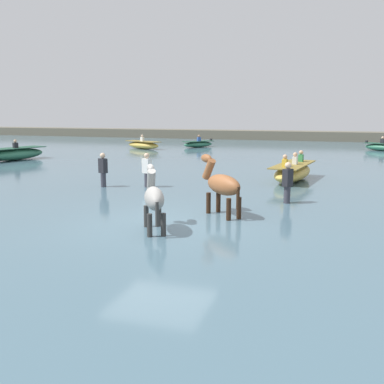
{
  "coord_description": "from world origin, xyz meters",
  "views": [
    {
      "loc": [
        4.11,
        -10.41,
        3.2
      ],
      "look_at": [
        0.23,
        1.93,
        0.85
      ],
      "focal_mm": 42.54,
      "sensor_mm": 36.0,
      "label": 1
    }
  ],
  "objects_px": {
    "boat_near_port": "(14,154)",
    "person_wading_mid": "(287,187)",
    "horse_lead_chestnut": "(222,186)",
    "boat_mid_channel": "(382,147)",
    "boat_near_starboard": "(198,144)",
    "horse_trailing_grey": "(154,200)",
    "person_onlooker_left": "(147,173)",
    "boat_distant_east": "(143,145)",
    "channel_buoy": "(146,162)",
    "person_onlooker_right": "(103,173)",
    "boat_far_offshore": "(293,172)"
  },
  "relations": [
    {
      "from": "boat_near_port",
      "to": "person_wading_mid",
      "type": "distance_m",
      "value": 17.93
    },
    {
      "from": "horse_lead_chestnut",
      "to": "person_wading_mid",
      "type": "xyz_separation_m",
      "value": [
        1.53,
        2.22,
        -0.3
      ]
    },
    {
      "from": "boat_mid_channel",
      "to": "boat_near_starboard",
      "type": "distance_m",
      "value": 13.31
    },
    {
      "from": "horse_trailing_grey",
      "to": "person_onlooker_left",
      "type": "relative_size",
      "value": 1.15
    },
    {
      "from": "horse_trailing_grey",
      "to": "boat_mid_channel",
      "type": "relative_size",
      "value": 0.73
    },
    {
      "from": "boat_distant_east",
      "to": "channel_buoy",
      "type": "bearing_deg",
      "value": -65.61
    },
    {
      "from": "person_onlooker_right",
      "to": "channel_buoy",
      "type": "distance_m",
      "value": 6.94
    },
    {
      "from": "boat_near_starboard",
      "to": "boat_distant_east",
      "type": "distance_m",
      "value": 4.33
    },
    {
      "from": "person_wading_mid",
      "to": "channel_buoy",
      "type": "height_order",
      "value": "person_wading_mid"
    },
    {
      "from": "boat_near_port",
      "to": "person_onlooker_left",
      "type": "distance_m",
      "value": 12.57
    },
    {
      "from": "boat_far_offshore",
      "to": "person_onlooker_right",
      "type": "distance_m",
      "value": 7.58
    },
    {
      "from": "boat_near_port",
      "to": "channel_buoy",
      "type": "distance_m",
      "value": 8.15
    },
    {
      "from": "person_onlooker_right",
      "to": "person_wading_mid",
      "type": "distance_m",
      "value": 6.94
    },
    {
      "from": "boat_distant_east",
      "to": "person_onlooker_right",
      "type": "distance_m",
      "value": 16.93
    },
    {
      "from": "horse_lead_chestnut",
      "to": "boat_distant_east",
      "type": "relative_size",
      "value": 0.6
    },
    {
      "from": "horse_lead_chestnut",
      "to": "boat_far_offshore",
      "type": "xyz_separation_m",
      "value": [
        1.28,
        6.91,
        -0.46
      ]
    },
    {
      "from": "boat_near_port",
      "to": "boat_far_offshore",
      "type": "height_order",
      "value": "boat_near_port"
    },
    {
      "from": "boat_near_starboard",
      "to": "person_onlooker_left",
      "type": "relative_size",
      "value": 1.53
    },
    {
      "from": "person_onlooker_left",
      "to": "channel_buoy",
      "type": "bearing_deg",
      "value": 113.3
    },
    {
      "from": "boat_near_port",
      "to": "boat_far_offshore",
      "type": "distance_m",
      "value": 16.22
    },
    {
      "from": "person_onlooker_right",
      "to": "channel_buoy",
      "type": "bearing_deg",
      "value": 99.73
    },
    {
      "from": "boat_distant_east",
      "to": "person_wading_mid",
      "type": "bearing_deg",
      "value": -54.39
    },
    {
      "from": "boat_near_starboard",
      "to": "channel_buoy",
      "type": "bearing_deg",
      "value": -86.58
    },
    {
      "from": "horse_trailing_grey",
      "to": "person_onlooker_left",
      "type": "height_order",
      "value": "horse_trailing_grey"
    },
    {
      "from": "boat_near_port",
      "to": "person_onlooker_right",
      "type": "relative_size",
      "value": 2.41
    },
    {
      "from": "boat_mid_channel",
      "to": "boat_distant_east",
      "type": "bearing_deg",
      "value": -168.13
    },
    {
      "from": "horse_lead_chestnut",
      "to": "person_onlooker_right",
      "type": "distance_m",
      "value": 6.24
    },
    {
      "from": "boat_far_offshore",
      "to": "person_onlooker_left",
      "type": "xyz_separation_m",
      "value": [
        -5.04,
        -3.24,
        0.17
      ]
    },
    {
      "from": "boat_near_starboard",
      "to": "boat_mid_channel",
      "type": "bearing_deg",
      "value": 4.07
    },
    {
      "from": "horse_trailing_grey",
      "to": "person_onlooker_right",
      "type": "relative_size",
      "value": 1.15
    },
    {
      "from": "person_onlooker_right",
      "to": "person_wading_mid",
      "type": "relative_size",
      "value": 1.0
    },
    {
      "from": "person_onlooker_left",
      "to": "channel_buoy",
      "type": "relative_size",
      "value": 2.49
    },
    {
      "from": "horse_trailing_grey",
      "to": "boat_far_offshore",
      "type": "bearing_deg",
      "value": 74.72
    },
    {
      "from": "boat_distant_east",
      "to": "person_onlooker_left",
      "type": "height_order",
      "value": "person_onlooker_left"
    },
    {
      "from": "boat_far_offshore",
      "to": "person_onlooker_right",
      "type": "xyz_separation_m",
      "value": [
        -6.62,
        -3.69,
        0.17
      ]
    },
    {
      "from": "person_onlooker_right",
      "to": "horse_trailing_grey",
      "type": "bearing_deg",
      "value": -51.47
    },
    {
      "from": "boat_far_offshore",
      "to": "person_onlooker_left",
      "type": "bearing_deg",
      "value": -147.27
    },
    {
      "from": "boat_near_port",
      "to": "horse_trailing_grey",
      "type": "bearing_deg",
      "value": -41.55
    },
    {
      "from": "channel_buoy",
      "to": "boat_near_port",
      "type": "bearing_deg",
      "value": -179.14
    },
    {
      "from": "boat_near_starboard",
      "to": "person_onlooker_left",
      "type": "height_order",
      "value": "person_onlooker_left"
    },
    {
      "from": "horse_lead_chestnut",
      "to": "boat_far_offshore",
      "type": "height_order",
      "value": "horse_lead_chestnut"
    },
    {
      "from": "boat_mid_channel",
      "to": "person_onlooker_right",
      "type": "height_order",
      "value": "person_onlooker_right"
    },
    {
      "from": "boat_near_starboard",
      "to": "boat_distant_east",
      "type": "height_order",
      "value": "boat_distant_east"
    },
    {
      "from": "boat_mid_channel",
      "to": "person_onlooker_right",
      "type": "xyz_separation_m",
      "value": [
        -11.4,
        -19.58,
        0.23
      ]
    },
    {
      "from": "boat_near_port",
      "to": "channel_buoy",
      "type": "bearing_deg",
      "value": 0.86
    },
    {
      "from": "boat_distant_east",
      "to": "person_onlooker_left",
      "type": "relative_size",
      "value": 2.0
    },
    {
      "from": "horse_lead_chestnut",
      "to": "channel_buoy",
      "type": "height_order",
      "value": "horse_lead_chestnut"
    },
    {
      "from": "person_wading_mid",
      "to": "person_onlooker_left",
      "type": "bearing_deg",
      "value": 164.62
    },
    {
      "from": "horse_trailing_grey",
      "to": "person_onlooker_right",
      "type": "bearing_deg",
      "value": 128.53
    },
    {
      "from": "boat_mid_channel",
      "to": "boat_near_port",
      "type": "xyz_separation_m",
      "value": [
        -20.71,
        -12.87,
        0.08
      ]
    }
  ]
}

